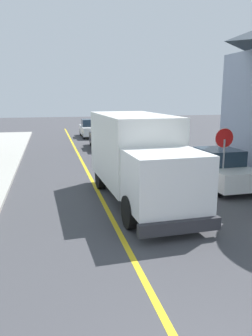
{
  "coord_description": "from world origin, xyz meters",
  "views": [
    {
      "loc": [
        -1.85,
        -2.22,
        3.92
      ],
      "look_at": [
        0.74,
        8.97,
        1.4
      ],
      "focal_mm": 35.6,
      "sensor_mm": 36.0,
      "label": 1
    }
  ],
  "objects_px": {
    "parked_car_far": "(91,129)",
    "parked_van_across": "(217,168)",
    "parked_car_near": "(124,150)",
    "stop_sign": "(224,148)",
    "box_truck": "(138,154)",
    "parked_car_mid": "(104,137)"
  },
  "relations": [
    {
      "from": "parked_car_far",
      "to": "parked_van_across",
      "type": "height_order",
      "value": "same"
    },
    {
      "from": "parked_car_far",
      "to": "parked_van_across",
      "type": "xyz_separation_m",
      "value": [
        3.19,
        -18.79,
        0.0
      ]
    },
    {
      "from": "parked_car_near",
      "to": "stop_sign",
      "type": "distance_m",
      "value": 7.3
    },
    {
      "from": "box_truck",
      "to": "parked_van_across",
      "type": "distance_m",
      "value": 4.15
    },
    {
      "from": "parked_car_near",
      "to": "parked_car_mid",
      "type": "relative_size",
      "value": 1.01
    },
    {
      "from": "box_truck",
      "to": "parked_car_mid",
      "type": "distance_m",
      "value": 12.99
    },
    {
      "from": "parked_car_far",
      "to": "parked_van_across",
      "type": "bearing_deg",
      "value": -80.36
    },
    {
      "from": "stop_sign",
      "to": "parked_car_mid",
      "type": "bearing_deg",
      "value": 102.25
    },
    {
      "from": "box_truck",
      "to": "parked_van_across",
      "type": "xyz_separation_m",
      "value": [
        3.87,
        1.14,
        -0.97
      ]
    },
    {
      "from": "parked_car_far",
      "to": "stop_sign",
      "type": "bearing_deg",
      "value": -81.63
    },
    {
      "from": "box_truck",
      "to": "parked_car_mid",
      "type": "bearing_deg",
      "value": 86.38
    },
    {
      "from": "parked_car_near",
      "to": "parked_car_mid",
      "type": "bearing_deg",
      "value": 91.99
    },
    {
      "from": "stop_sign",
      "to": "parked_van_across",
      "type": "bearing_deg",
      "value": 74.09
    },
    {
      "from": "box_truck",
      "to": "parked_car_far",
      "type": "distance_m",
      "value": 19.96
    },
    {
      "from": "parked_car_mid",
      "to": "parked_car_far",
      "type": "relative_size",
      "value": 1.0
    },
    {
      "from": "parked_car_mid",
      "to": "parked_van_across",
      "type": "bearing_deg",
      "value": -75.47
    },
    {
      "from": "parked_van_across",
      "to": "parked_car_near",
      "type": "bearing_deg",
      "value": 116.26
    },
    {
      "from": "parked_car_mid",
      "to": "stop_sign",
      "type": "bearing_deg",
      "value": -77.75
    },
    {
      "from": "box_truck",
      "to": "parked_car_near",
      "type": "xyz_separation_m",
      "value": [
        1.03,
        6.9,
        -0.97
      ]
    },
    {
      "from": "parked_car_near",
      "to": "parked_van_across",
      "type": "relative_size",
      "value": 1.01
    },
    {
      "from": "parked_car_mid",
      "to": "stop_sign",
      "type": "xyz_separation_m",
      "value": [
        2.77,
        -12.77,
        1.06
      ]
    },
    {
      "from": "parked_car_near",
      "to": "parked_van_across",
      "type": "distance_m",
      "value": 6.43
    }
  ]
}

